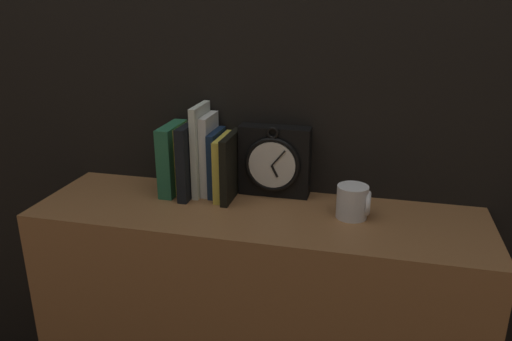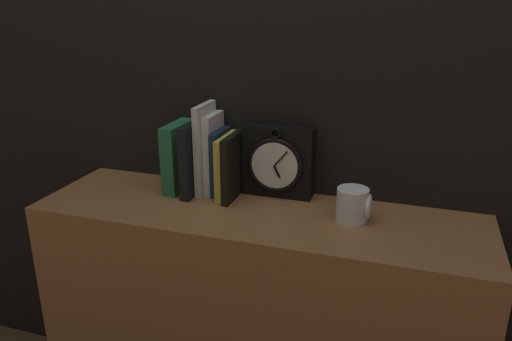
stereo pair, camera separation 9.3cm
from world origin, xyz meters
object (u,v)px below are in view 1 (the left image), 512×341
Objects in this scene: clock at (274,161)px; book_slot1_yellow at (185,158)px; book_slot5_navy at (217,163)px; book_slot6_yellow at (224,166)px; book_slot7_black at (231,166)px; book_slot2_black at (191,159)px; book_slot4_white at (209,154)px; book_slot0_green at (173,159)px; mug at (353,202)px; book_slot3_white at (201,150)px.

clock reaches higher than book_slot1_yellow.
book_slot5_navy is 1.06× the size of book_slot6_yellow.
book_slot2_black is at bearing -179.30° from book_slot7_black.
book_slot6_yellow is at bearing -19.17° from book_slot4_white.
clock is at bearing 7.93° from book_slot0_green.
clock is 2.41× the size of mug.
book_slot4_white is 0.42m from mug.
book_slot5_navy is (0.09, -0.00, -0.00)m from book_slot1_yellow.
book_slot4_white is 1.24× the size of book_slot5_navy.
book_slot7_black is at bearing -157.54° from clock.
clock is 0.91× the size of book_slot4_white.
mug is (0.51, -0.06, -0.06)m from book_slot0_green.
book_slot4_white reaches higher than mug.
book_slot6_yellow is 0.37m from mug.
book_slot7_black is at bearing -9.42° from book_slot3_white.
book_slot3_white is at bearing -171.38° from clock.
clock is 1.13× the size of book_slot7_black.
book_slot1_yellow is 0.06m from book_slot3_white.
book_slot7_black is (0.09, -0.02, -0.04)m from book_slot3_white.
book_slot2_black reaches higher than book_slot7_black.
book_slot1_yellow is at bearing 172.47° from book_slot6_yellow.
book_slot1_yellow reaches higher than book_slot5_navy.
book_slot3_white is 0.10m from book_slot7_black.
book_slot5_navy is (0.07, 0.02, -0.01)m from book_slot2_black.
book_slot2_black is (-0.23, -0.05, 0.00)m from clock.
book_slot1_yellow is 1.05× the size of book_slot7_black.
book_slot0_green is 0.15m from book_slot6_yellow.
clock is at bearing 155.71° from mug.
book_slot4_white is at bearing 20.54° from book_slot3_white.
mug is at bearing -9.42° from book_slot3_white.
book_slot0_green is at bearing -151.80° from book_slot1_yellow.
mug is (0.38, -0.08, -0.05)m from book_slot5_navy.
clock is 0.14m from book_slot6_yellow.
book_slot4_white is at bearing 161.71° from book_slot7_black.
book_slot1_yellow is at bearing 28.20° from book_slot0_green.
book_slot4_white is 0.08m from book_slot7_black.
clock is at bearing 9.43° from book_slot5_navy.
book_slot3_white is 1.39× the size of book_slot5_navy.
book_slot3_white is 0.06m from book_slot5_navy.
book_slot3_white reaches higher than book_slot6_yellow.
mug is (0.41, -0.08, -0.07)m from book_slot4_white.
book_slot0_green reaches higher than book_slot5_navy.
book_slot6_yellow is at bearing -26.81° from book_slot5_navy.
book_slot3_white reaches higher than book_slot1_yellow.
book_slot6_yellow is at bearing 4.99° from book_slot2_black.
book_slot4_white is at bearing -172.87° from clock.
book_slot6_yellow is 0.02m from book_slot7_black.
mug is at bearing -9.89° from book_slot6_yellow.
book_slot1_yellow reaches higher than mug.
mug is at bearing -24.29° from clock.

